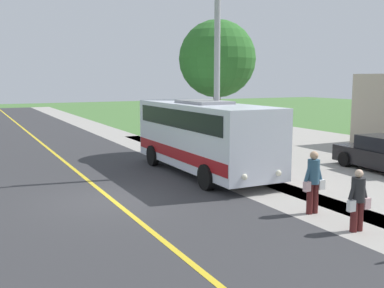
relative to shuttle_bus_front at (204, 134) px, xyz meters
The scene contains 9 objects.
ground_plane 5.32m from the shuttle_bus_front, 26.60° to the left, with size 120.00×120.00×0.00m, color #477238.
road_surface 5.32m from the shuttle_bus_front, 26.60° to the left, with size 8.00×100.00×0.01m, color #333335.
sidewalk 2.87m from the shuttle_bus_front, 106.51° to the left, with size 2.40×100.00×0.01m, color #9E9991.
road_centre_line 5.32m from the shuttle_bus_front, 26.60° to the left, with size 0.16×100.00×0.00m, color gold.
shuttle_bus_front is the anchor object (origin of this frame).
pedestrian_with_bags 7.99m from the shuttle_bus_front, 90.72° to the left, with size 0.72×0.34×1.59m.
pedestrian_waiting 6.31m from the shuttle_bus_front, 91.35° to the left, with size 0.72×0.34×1.80m.
street_light_pole 3.07m from the shuttle_bus_front, 149.98° to the left, with size 1.97×0.24×8.52m.
tree_curbside 5.81m from the shuttle_bus_front, 125.99° to the right, with size 3.83×3.83×6.70m.
Camera 1 is at (4.04, 13.66, 3.82)m, focal length 42.50 mm.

